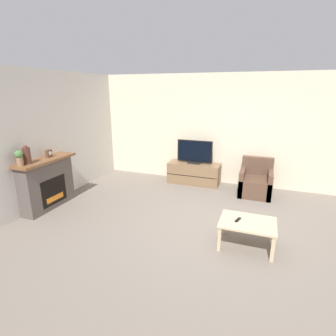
# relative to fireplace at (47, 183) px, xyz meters

# --- Properties ---
(ground_plane) EXTENTS (24.00, 24.00, 0.00)m
(ground_plane) POSITION_rel_fireplace_xyz_m (3.36, 0.20, -0.52)
(ground_plane) COLOR slate
(wall_back) EXTENTS (12.00, 0.06, 2.70)m
(wall_back) POSITION_rel_fireplace_xyz_m (3.36, 2.75, 0.83)
(wall_back) COLOR beige
(wall_back) RESTS_ON ground
(wall_left) EXTENTS (0.06, 12.00, 2.70)m
(wall_left) POSITION_rel_fireplace_xyz_m (-0.19, 0.20, 0.83)
(wall_left) COLOR beige
(wall_left) RESTS_ON ground
(fireplace) EXTENTS (0.43, 1.27, 1.02)m
(fireplace) POSITION_rel_fireplace_xyz_m (0.00, 0.00, 0.00)
(fireplace) COLOR #564C47
(fireplace) RESTS_ON ground
(mantel_vase_left) EXTENTS (0.13, 0.13, 0.34)m
(mantel_vase_left) POSITION_rel_fireplace_xyz_m (0.02, -0.38, 0.66)
(mantel_vase_left) COLOR #512D23
(mantel_vase_left) RESTS_ON fireplace
(mantel_clock) EXTENTS (0.08, 0.11, 0.15)m
(mantel_clock) POSITION_rel_fireplace_xyz_m (0.02, 0.13, 0.58)
(mantel_clock) COLOR brown
(mantel_clock) RESTS_ON fireplace
(potted_plant) EXTENTS (0.14, 0.14, 0.28)m
(potted_plant) POSITION_rel_fireplace_xyz_m (0.02, -0.54, 0.66)
(potted_plant) COLOR #936B4C
(potted_plant) RESTS_ON fireplace
(tv_stand) EXTENTS (1.30, 0.52, 0.53)m
(tv_stand) POSITION_rel_fireplace_xyz_m (2.39, 2.42, -0.26)
(tv_stand) COLOR brown
(tv_stand) RESTS_ON ground
(tv) EXTENTS (0.89, 0.18, 0.59)m
(tv) POSITION_rel_fireplace_xyz_m (2.39, 2.42, 0.28)
(tv) COLOR black
(tv) RESTS_ON tv_stand
(armchair) EXTENTS (0.70, 0.76, 0.81)m
(armchair) POSITION_rel_fireplace_xyz_m (3.91, 2.19, -0.25)
(armchair) COLOR brown
(armchair) RESTS_ON ground
(coffee_table) EXTENTS (0.82, 0.61, 0.41)m
(coffee_table) POSITION_rel_fireplace_xyz_m (3.88, -0.06, -0.17)
(coffee_table) COLOR #CCB289
(coffee_table) RESTS_ON ground
(remote) EXTENTS (0.09, 0.15, 0.02)m
(remote) POSITION_rel_fireplace_xyz_m (3.74, -0.07, -0.10)
(remote) COLOR black
(remote) RESTS_ON coffee_table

